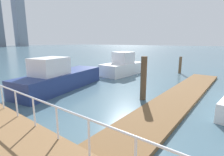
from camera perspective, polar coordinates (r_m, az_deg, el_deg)
name	(u,v)px	position (r m, az deg, el deg)	size (l,w,h in m)	color
ground_plane	(29,88)	(14.14, -25.99, -2.92)	(300.00, 300.00, 0.00)	#476675
floating_dock	(180,96)	(11.25, 21.76, -5.69)	(15.96, 2.00, 0.18)	brown
boardwalk_railing	(136,148)	(3.82, 7.85, -21.92)	(0.06, 29.79, 1.08)	white
dock_piling_1	(180,65)	(19.88, 21.70, 4.05)	(0.29, 0.29, 1.78)	brown
dock_piling_4	(144,78)	(10.03, 10.42, -0.15)	(0.35, 0.35, 2.53)	brown
moored_boat_0	(122,66)	(17.73, 3.39, 3.88)	(4.80, 2.35, 2.32)	white
moored_boat_5	(60,78)	(12.74, -17.03, 0.02)	(7.44, 3.54, 2.32)	navy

